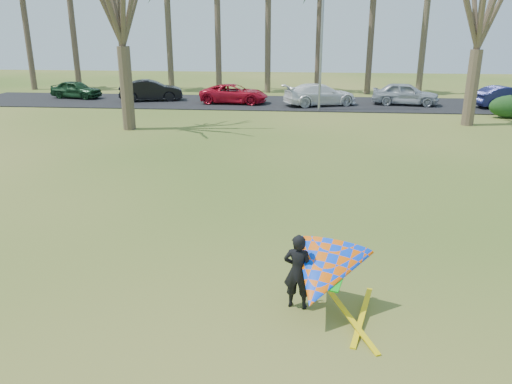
# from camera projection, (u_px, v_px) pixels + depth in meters

# --- Properties ---
(ground) EXTENTS (100.00, 100.00, 0.00)m
(ground) POSITION_uv_depth(u_px,v_px,m) (247.00, 266.00, 11.29)
(ground) COLOR #255612
(ground) RESTS_ON ground
(parking_strip) EXTENTS (46.00, 7.00, 0.06)m
(parking_strip) POSITION_uv_depth(u_px,v_px,m) (289.00, 103.00, 34.87)
(parking_strip) COLOR black
(parking_strip) RESTS_ON ground
(streetlight) EXTENTS (2.28, 0.18, 8.00)m
(streetlight) POSITION_uv_depth(u_px,v_px,m) (324.00, 38.00, 30.43)
(streetlight) COLOR gray
(streetlight) RESTS_ON ground
(car_0) EXTENTS (3.98, 2.22, 1.28)m
(car_0) POSITION_uv_depth(u_px,v_px,m) (76.00, 89.00, 36.88)
(car_0) COLOR #16381D
(car_0) RESTS_ON parking_strip
(car_1) EXTENTS (4.66, 2.70, 1.45)m
(car_1) POSITION_uv_depth(u_px,v_px,m) (151.00, 90.00, 35.61)
(car_1) COLOR black
(car_1) RESTS_ON parking_strip
(car_2) EXTENTS (4.78, 2.42, 1.29)m
(car_2) POSITION_uv_depth(u_px,v_px,m) (234.00, 94.00, 34.46)
(car_2) COLOR #B80E22
(car_2) RESTS_ON parking_strip
(car_3) EXTENTS (5.33, 3.67, 1.43)m
(car_3) POSITION_uv_depth(u_px,v_px,m) (320.00, 95.00, 33.52)
(car_3) COLOR white
(car_3) RESTS_ON parking_strip
(car_4) EXTENTS (4.60, 2.41, 1.49)m
(car_4) POSITION_uv_depth(u_px,v_px,m) (405.00, 94.00, 33.72)
(car_4) COLOR #A4AAB1
(car_4) RESTS_ON parking_strip
(car_5) EXTENTS (4.42, 2.53, 1.38)m
(car_5) POSITION_uv_depth(u_px,v_px,m) (505.00, 97.00, 32.62)
(car_5) COLOR #1A1E4F
(car_5) RESTS_ON parking_strip
(kite_flyer) EXTENTS (2.13, 2.39, 2.02)m
(kite_flyer) POSITION_uv_depth(u_px,v_px,m) (320.00, 274.00, 9.13)
(kite_flyer) COLOR black
(kite_flyer) RESTS_ON ground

